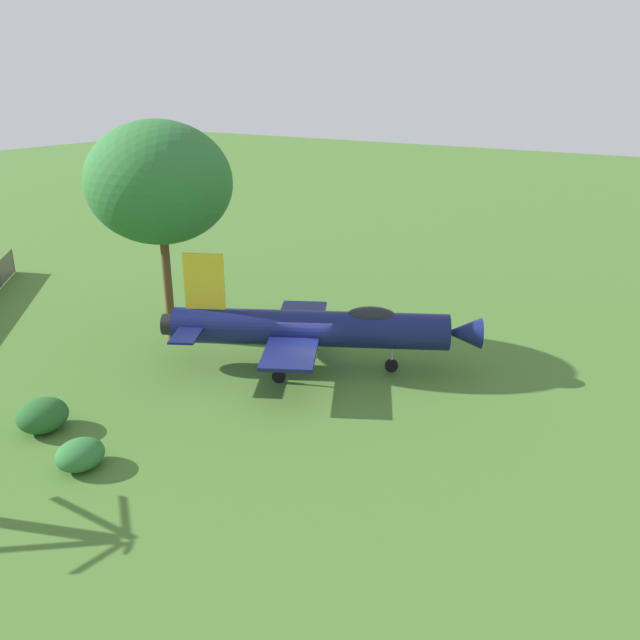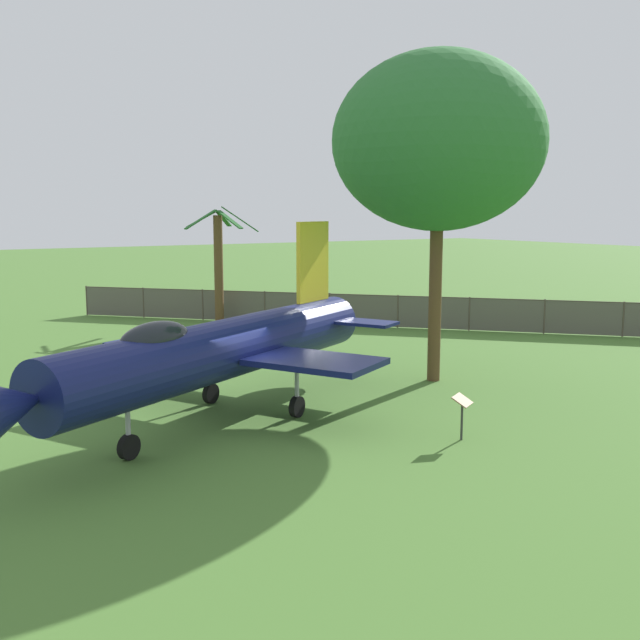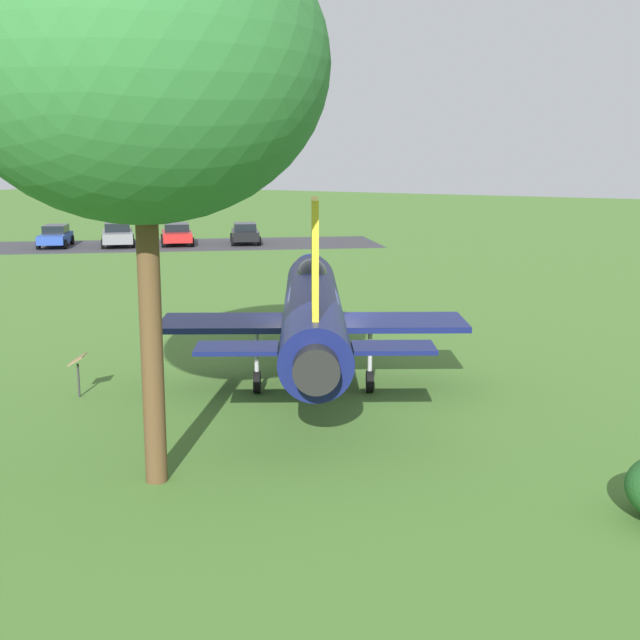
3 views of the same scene
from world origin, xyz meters
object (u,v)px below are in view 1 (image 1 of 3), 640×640
at_px(display_jet, 318,328).
at_px(shade_tree, 159,183).
at_px(info_plaque, 293,306).
at_px(shrub_by_tree, 80,455).
at_px(shrub_near_fence, 43,415).

xyz_separation_m(display_jet, shade_tree, (-0.94, 8.33, 5.87)).
bearing_deg(info_plaque, display_jet, -134.39).
relative_size(display_jet, shade_tree, 1.23).
bearing_deg(shrub_by_tree, shrub_near_fence, 75.07).
bearing_deg(display_jet, shrub_near_fence, -147.65).
height_order(display_jet, shrub_near_fence, display_jet).
bearing_deg(info_plaque, shade_tree, 145.73).
relative_size(display_jet, shrub_by_tree, 7.88).
bearing_deg(shade_tree, display_jet, -83.59).
bearing_deg(shrub_by_tree, display_jet, -12.36).
distance_m(display_jet, shade_tree, 10.23).
bearing_deg(display_jet, info_plaque, 107.13).
bearing_deg(shrub_by_tree, shade_tree, 30.03).
xyz_separation_m(display_jet, shrub_by_tree, (-11.13, 2.44, -1.53)).
bearing_deg(shade_tree, shrub_near_fence, -164.36).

